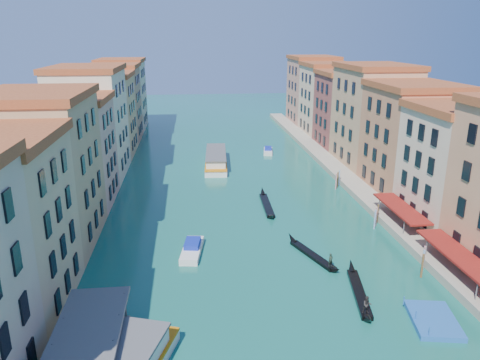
# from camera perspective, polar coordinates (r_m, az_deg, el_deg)

# --- Properties ---
(left_bank_palazzos) EXTENTS (12.80, 128.40, 21.00)m
(left_bank_palazzos) POSITION_cam_1_polar(r_m,az_deg,el_deg) (88.36, -18.52, 5.48)
(left_bank_palazzos) COLOR tan
(left_bank_palazzos) RESTS_ON ground
(right_bank_palazzos) EXTENTS (12.80, 128.40, 21.00)m
(right_bank_palazzos) POSITION_cam_1_polar(r_m,az_deg,el_deg) (94.32, 17.18, 6.33)
(right_bank_palazzos) COLOR #9C4B40
(right_bank_palazzos) RESTS_ON ground
(quay) EXTENTS (4.00, 140.00, 1.00)m
(quay) POSITION_cam_1_polar(r_m,az_deg,el_deg) (93.59, 12.18, 0.80)
(quay) COLOR #A19781
(quay) RESTS_ON ground
(restaurant_awnings) EXTENTS (3.20, 44.55, 3.12)m
(restaurant_awnings) POSITION_cam_1_polar(r_m,az_deg,el_deg) (57.17, 25.74, -8.78)
(restaurant_awnings) COLOR maroon
(restaurant_awnings) RESTS_ON ground
(mooring_poles_right) EXTENTS (1.44, 54.24, 3.20)m
(mooring_poles_right) POSITION_cam_1_polar(r_m,az_deg,el_deg) (60.92, 20.21, -8.23)
(mooring_poles_right) COLOR brown
(mooring_poles_right) RESTS_ON ground
(vaporetto_far) EXTENTS (5.56, 19.41, 2.85)m
(vaporetto_far) POSITION_cam_1_polar(r_m,az_deg,el_deg) (99.29, -2.95, 2.60)
(vaporetto_far) COLOR white
(vaporetto_far) RESTS_ON ground
(gondola_fore) EXTENTS (4.71, 10.97, 2.27)m
(gondola_fore) POSITION_cam_1_polar(r_m,az_deg,el_deg) (59.50, 8.82, -8.90)
(gondola_fore) COLOR black
(gondola_fore) RESTS_ON ground
(gondola_right) EXTENTS (3.13, 12.44, 2.49)m
(gondola_right) POSITION_cam_1_polar(r_m,az_deg,el_deg) (52.22, 14.38, -13.13)
(gondola_right) COLOR black
(gondola_right) RESTS_ON ground
(gondola_far) EXTENTS (1.59, 13.35, 1.89)m
(gondola_far) POSITION_cam_1_polar(r_m,az_deg,el_deg) (75.48, 3.26, -2.93)
(gondola_far) COLOR black
(gondola_far) RESTS_ON ground
(motorboat_mid) EXTENTS (3.24, 7.36, 1.47)m
(motorboat_mid) POSITION_cam_1_polar(r_m,az_deg,el_deg) (60.07, -5.86, -8.32)
(motorboat_mid) COLOR silver
(motorboat_mid) RESTS_ON ground
(motorboat_far) EXTENTS (2.98, 6.48, 1.29)m
(motorboat_far) POSITION_cam_1_polar(r_m,az_deg,el_deg) (109.68, 3.44, 3.58)
(motorboat_far) COLOR silver
(motorboat_far) RESTS_ON ground
(blue_dock) EXTENTS (5.21, 6.85, 0.52)m
(blue_dock) POSITION_cam_1_polar(r_m,az_deg,el_deg) (50.40, 22.52, -15.49)
(blue_dock) COLOR #225CA9
(blue_dock) RESTS_ON ground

